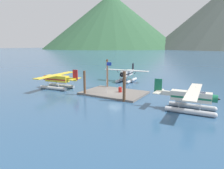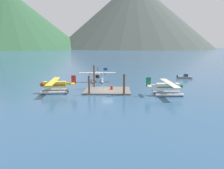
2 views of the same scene
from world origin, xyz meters
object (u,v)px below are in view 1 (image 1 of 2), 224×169
Objects in this scene: seaplane_silver_bow_left at (127,75)px; seaplane_yellow_port_aft at (57,80)px; seaplane_cream_stbd_aft at (191,99)px; flagpole at (107,73)px; fuel_drum at (120,90)px.

seaplane_silver_bow_left is 15.92m from seaplane_yellow_port_aft.
seaplane_cream_stbd_aft is 1.00× the size of seaplane_silver_bow_left.
fuel_drum is at bearing 41.77° from flagpole.
seaplane_cream_stbd_aft is at bearing -9.33° from flagpole.
seaplane_cream_stbd_aft is 1.00× the size of seaplane_yellow_port_aft.
flagpole is 13.96m from seaplane_cream_stbd_aft.
seaplane_silver_bow_left is at bearing 137.16° from seaplane_cream_stbd_aft.
seaplane_silver_bow_left is at bearing 110.75° from fuel_drum.
seaplane_cream_stbd_aft is at bearing -3.44° from seaplane_yellow_port_aft.
flagpole is 6.08× the size of fuel_drum.
seaplane_cream_stbd_aft is (11.97, -3.70, 0.84)m from fuel_drum.
seaplane_yellow_port_aft is at bearing -175.99° from flagpole.
seaplane_cream_stbd_aft is 24.55m from seaplane_yellow_port_aft.
flagpole is at bearing -78.24° from seaplane_silver_bow_left.
flagpole is at bearing 4.01° from seaplane_yellow_port_aft.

